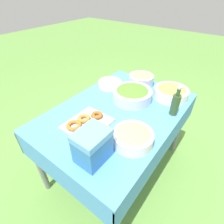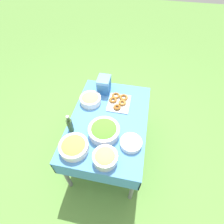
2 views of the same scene
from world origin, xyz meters
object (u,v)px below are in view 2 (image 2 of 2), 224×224
(salad_bowl, at_px, (104,130))
(donut_platter, at_px, (119,102))
(olive_bowl, at_px, (74,147))
(cooler_box, at_px, (104,85))
(olive_oil_bottle, at_px, (70,125))
(pasta_bowl, at_px, (90,99))
(plate_stack, at_px, (131,143))
(bread_bowl, at_px, (105,157))

(salad_bowl, relative_size, donut_platter, 1.04)
(donut_platter, height_order, olive_bowl, olive_bowl)
(cooler_box, bearing_deg, donut_platter, 51.55)
(salad_bowl, xyz_separation_m, olive_bowl, (0.26, -0.26, -0.01))
(donut_platter, bearing_deg, salad_bowl, -8.65)
(olive_oil_bottle, bearing_deg, pasta_bowl, 168.48)
(pasta_bowl, height_order, olive_bowl, olive_bowl)
(donut_platter, bearing_deg, pasta_bowl, -80.08)
(plate_stack, distance_m, cooler_box, 0.92)
(salad_bowl, distance_m, bread_bowl, 0.32)
(donut_platter, height_order, plate_stack, plate_stack)
(plate_stack, bearing_deg, bread_bowl, -44.69)
(plate_stack, bearing_deg, olive_bowl, -73.15)
(plate_stack, xyz_separation_m, olive_oil_bottle, (-0.05, -0.70, 0.07))
(salad_bowl, bearing_deg, olive_bowl, -45.91)
(donut_platter, height_order, cooler_box, cooler_box)
(pasta_bowl, xyz_separation_m, olive_oil_bottle, (0.47, -0.10, 0.04))
(bread_bowl, xyz_separation_m, cooler_box, (-1.02, -0.25, 0.04))
(plate_stack, distance_m, bread_bowl, 0.33)
(pasta_bowl, distance_m, plate_stack, 0.80)
(donut_platter, xyz_separation_m, bread_bowl, (0.82, 0.01, 0.04))
(bread_bowl, relative_size, cooler_box, 1.17)
(donut_platter, relative_size, olive_bowl, 1.09)
(plate_stack, height_order, olive_bowl, olive_bowl)
(pasta_bowl, relative_size, olive_bowl, 0.88)
(pasta_bowl, distance_m, bread_bowl, 0.85)
(olive_oil_bottle, xyz_separation_m, olive_bowl, (0.23, 0.12, -0.04))
(donut_platter, distance_m, olive_oil_bottle, 0.71)
(donut_platter, relative_size, olive_oil_bottle, 1.34)
(plate_stack, bearing_deg, pasta_bowl, -131.30)
(salad_bowl, distance_m, olive_bowl, 0.37)
(olive_bowl, xyz_separation_m, cooler_box, (-0.96, 0.10, 0.05))
(pasta_bowl, distance_m, donut_platter, 0.37)
(olive_bowl, bearing_deg, pasta_bowl, -178.19)
(salad_bowl, height_order, pasta_bowl, salad_bowl)
(pasta_bowl, xyz_separation_m, bread_bowl, (0.76, 0.37, 0.01))
(salad_bowl, distance_m, plate_stack, 0.33)
(bread_bowl, bearing_deg, cooler_box, -166.32)
(bread_bowl, distance_m, cooler_box, 1.05)
(pasta_bowl, bearing_deg, olive_oil_bottle, -11.52)
(donut_platter, bearing_deg, plate_stack, 21.85)
(bread_bowl, relative_size, olive_bowl, 0.81)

